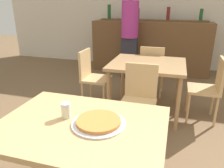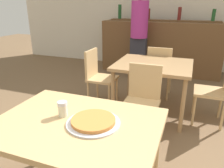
{
  "view_description": "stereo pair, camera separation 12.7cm",
  "coord_description": "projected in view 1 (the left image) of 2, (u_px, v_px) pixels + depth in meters",
  "views": [
    {
      "loc": [
        0.58,
        -1.2,
        1.52
      ],
      "look_at": [
        0.06,
        0.55,
        0.84
      ],
      "focal_mm": 35.0,
      "sensor_mm": 36.0,
      "label": 1
    },
    {
      "loc": [
        0.7,
        -1.16,
        1.52
      ],
      "look_at": [
        0.06,
        0.55,
        0.84
      ],
      "focal_mm": 35.0,
      "sensor_mm": 36.0,
      "label": 2
    }
  ],
  "objects": [
    {
      "name": "person_standing",
      "position": [
        130.0,
        31.0,
        4.43
      ],
      "size": [
        0.34,
        0.34,
        1.78
      ],
      "color": "#2D2D38",
      "rests_on": "ground_plane"
    },
    {
      "name": "chair_far_side_right",
      "position": [
        210.0,
        85.0,
        2.86
      ],
      "size": [
        0.4,
        0.4,
        0.87
      ],
      "rotation": [
        0.0,
        0.0,
        -1.57
      ],
      "color": "tan",
      "rests_on": "ground_plane"
    },
    {
      "name": "cheese_shaker",
      "position": [
        66.0,
        110.0,
        1.56
      ],
      "size": [
        0.07,
        0.07,
        0.11
      ],
      "color": "beige",
      "rests_on": "dining_table_near"
    },
    {
      "name": "chair_far_side_left",
      "position": [
        92.0,
        74.0,
        3.31
      ],
      "size": [
        0.4,
        0.4,
        0.87
      ],
      "rotation": [
        0.0,
        0.0,
        1.57
      ],
      "color": "tan",
      "rests_on": "ground_plane"
    },
    {
      "name": "chair_far_side_front",
      "position": [
        139.0,
        96.0,
        2.53
      ],
      "size": [
        0.4,
        0.4,
        0.87
      ],
      "color": "tan",
      "rests_on": "ground_plane"
    },
    {
      "name": "dining_table_near",
      "position": [
        82.0,
        132.0,
        1.53
      ],
      "size": [
        1.16,
        0.86,
        0.74
      ],
      "color": "tan",
      "rests_on": "ground_plane"
    },
    {
      "name": "chair_far_side_back",
      "position": [
        152.0,
        68.0,
        3.64
      ],
      "size": [
        0.4,
        0.4,
        0.87
      ],
      "rotation": [
        0.0,
        0.0,
        3.14
      ],
      "color": "tan",
      "rests_on": "ground_plane"
    },
    {
      "name": "pizza_tray",
      "position": [
        99.0,
        122.0,
        1.49
      ],
      "size": [
        0.37,
        0.37,
        0.04
      ],
      "color": "silver",
      "rests_on": "dining_table_near"
    },
    {
      "name": "wall_back",
      "position": [
        155.0,
        8.0,
        5.16
      ],
      "size": [
        8.0,
        0.05,
        2.8
      ],
      "color": "silver",
      "rests_on": "ground_plane"
    },
    {
      "name": "bar_back_shelf",
      "position": [
        151.0,
        18.0,
        4.92
      ],
      "size": [
        2.39,
        0.24,
        0.35
      ],
      "color": "brown",
      "rests_on": "bar_counter"
    },
    {
      "name": "dining_table_far",
      "position": [
        147.0,
        68.0,
        3.03
      ],
      "size": [
        1.01,
        0.9,
        0.75
      ],
      "color": "#A87F51",
      "rests_on": "ground_plane"
    },
    {
      "name": "bar_counter",
      "position": [
        150.0,
        47.0,
        5.0
      ],
      "size": [
        2.6,
        0.56,
        1.14
      ],
      "color": "brown",
      "rests_on": "ground_plane"
    }
  ]
}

